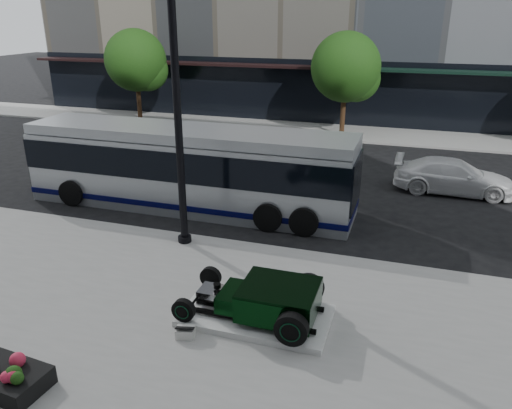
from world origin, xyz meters
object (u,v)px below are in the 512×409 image
(hot_rod, at_px, (270,299))
(white_sedan, at_px, (454,176))
(transit_bus, at_px, (189,167))
(lamppost, at_px, (179,133))
(flower_planter, at_px, (0,374))

(hot_rod, bearing_deg, white_sedan, 68.22)
(transit_bus, xyz_separation_m, white_sedan, (9.31, 4.55, -0.82))
(lamppost, xyz_separation_m, flower_planter, (-0.59, -6.83, -3.21))
(transit_bus, height_order, white_sedan, transit_bus)
(hot_rod, relative_size, lamppost, 0.43)
(hot_rod, bearing_deg, transit_bus, 127.74)
(flower_planter, distance_m, transit_bus, 10.03)
(flower_planter, height_order, transit_bus, transit_bus)
(white_sedan, bearing_deg, hot_rod, 158.72)
(transit_bus, bearing_deg, flower_planter, -86.25)
(lamppost, relative_size, flower_planter, 3.80)
(transit_bus, bearing_deg, hot_rod, -52.26)
(lamppost, height_order, transit_bus, lamppost)
(transit_bus, distance_m, white_sedan, 10.40)
(transit_bus, bearing_deg, white_sedan, 26.06)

